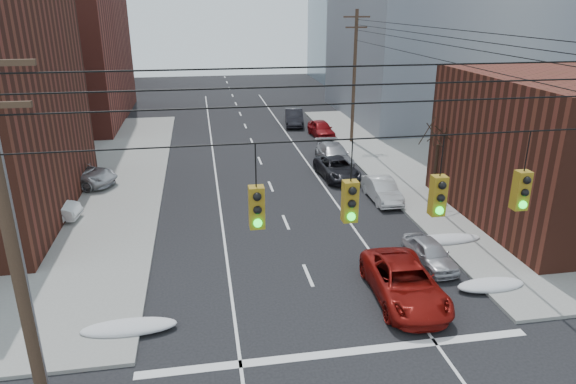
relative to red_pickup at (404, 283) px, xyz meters
name	(u,v)px	position (x,y,z in m)	size (l,w,h in m)	color
building_brick_far	(44,43)	(-29.46, 64.57, 5.24)	(22.00, 18.00, 12.00)	#4E2217
building_glass	(386,6)	(20.54, 60.57, 10.24)	(20.00, 18.00, 22.00)	gray
utility_pole_left	(18,278)	(-11.96, -6.43, 5.02)	(2.20, 0.28, 11.00)	#473323
utility_pole_far	(354,75)	(5.04, 24.57, 5.02)	(2.20, 0.28, 11.00)	#473323
traffic_signals	(395,196)	(-3.36, -6.46, 6.41)	(17.00, 0.42, 2.02)	black
street_light	(16,234)	(-12.96, -3.43, 4.78)	(0.44, 0.44, 9.32)	gray
bare_tree	(436,163)	(6.13, 10.56, 1.56)	(2.09, 2.20, 4.93)	black
snow_nw	(129,327)	(-10.86, -0.43, -0.55)	(3.50, 1.08, 0.42)	silver
snow_ne	(491,285)	(3.94, 0.07, -0.55)	(3.00, 1.08, 0.42)	silver
snow_east_far	(443,240)	(3.94, 4.57, -0.55)	(4.00, 1.08, 0.42)	silver
red_pickup	(404,283)	(0.00, 0.00, 0.00)	(2.53, 5.48, 1.52)	maroon
parked_car_a	(430,253)	(2.27, 2.56, -0.15)	(1.44, 3.57, 1.22)	#B7B6BB
parked_car_b	(382,190)	(2.94, 10.91, -0.08)	(1.44, 4.13, 1.36)	silver
parked_car_c	(337,168)	(1.34, 15.59, -0.08)	(2.26, 4.89, 1.36)	black
parked_car_d	(334,155)	(1.91, 18.66, -0.01)	(2.12, 5.21, 1.51)	#9E9DA2
parked_car_e	(321,129)	(2.94, 27.13, -0.03)	(1.73, 4.30, 1.47)	maroon
parked_car_f	(294,117)	(1.34, 32.09, 0.03)	(1.68, 4.81, 1.58)	black
lot_car_a	(40,209)	(-16.79, 10.76, 0.08)	(1.46, 4.19, 1.38)	silver
lot_car_b	(77,174)	(-16.03, 16.62, 0.13)	(2.46, 5.32, 1.48)	#B2B2B7
lot_car_d	(24,170)	(-19.68, 18.13, 0.13)	(1.76, 4.36, 1.49)	#A2A3A7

